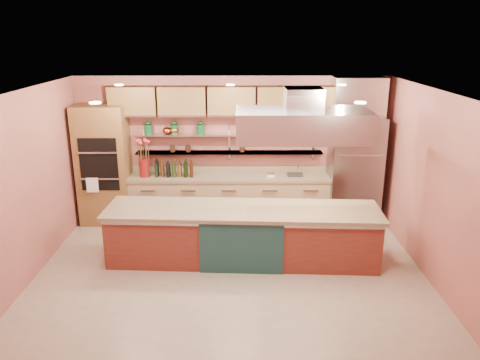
{
  "coord_description": "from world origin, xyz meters",
  "views": [
    {
      "loc": [
        0.13,
        -6.45,
        3.58
      ],
      "look_at": [
        0.15,
        1.0,
        1.22
      ],
      "focal_mm": 35.0,
      "sensor_mm": 36.0,
      "label": 1
    }
  ],
  "objects_px": {
    "island": "(243,234)",
    "copper_kettle": "(167,131)",
    "green_canister": "(201,130)",
    "kitchen_scale": "(271,174)",
    "flower_vase": "(144,168)",
    "refrigerator": "(354,170)"
  },
  "relations": [
    {
      "from": "flower_vase",
      "to": "copper_kettle",
      "type": "relative_size",
      "value": 2.03
    },
    {
      "from": "refrigerator",
      "to": "island",
      "type": "distance_m",
      "value": 2.77
    },
    {
      "from": "refrigerator",
      "to": "flower_vase",
      "type": "height_order",
      "value": "refrigerator"
    },
    {
      "from": "refrigerator",
      "to": "flower_vase",
      "type": "relative_size",
      "value": 6.13
    },
    {
      "from": "island",
      "to": "kitchen_scale",
      "type": "xyz_separation_m",
      "value": [
        0.56,
        1.64,
        0.52
      ]
    },
    {
      "from": "green_canister",
      "to": "kitchen_scale",
      "type": "bearing_deg",
      "value": -9.36
    },
    {
      "from": "refrigerator",
      "to": "kitchen_scale",
      "type": "bearing_deg",
      "value": 179.64
    },
    {
      "from": "flower_vase",
      "to": "island",
      "type": "bearing_deg",
      "value": -41.22
    },
    {
      "from": "kitchen_scale",
      "to": "copper_kettle",
      "type": "height_order",
      "value": "copper_kettle"
    },
    {
      "from": "refrigerator",
      "to": "flower_vase",
      "type": "xyz_separation_m",
      "value": [
        -4.03,
        0.01,
        0.05
      ]
    },
    {
      "from": "flower_vase",
      "to": "copper_kettle",
      "type": "height_order",
      "value": "copper_kettle"
    },
    {
      "from": "flower_vase",
      "to": "copper_kettle",
      "type": "xyz_separation_m",
      "value": [
        0.44,
        0.22,
        0.68
      ]
    },
    {
      "from": "island",
      "to": "flower_vase",
      "type": "distance_m",
      "value": 2.57
    },
    {
      "from": "kitchen_scale",
      "to": "refrigerator",
      "type": "bearing_deg",
      "value": -0.16
    },
    {
      "from": "island",
      "to": "copper_kettle",
      "type": "xyz_separation_m",
      "value": [
        -1.43,
        1.86,
        1.34
      ]
    },
    {
      "from": "refrigerator",
      "to": "green_canister",
      "type": "relative_size",
      "value": 13.07
    },
    {
      "from": "copper_kettle",
      "to": "green_canister",
      "type": "height_order",
      "value": "green_canister"
    },
    {
      "from": "kitchen_scale",
      "to": "green_canister",
      "type": "height_order",
      "value": "green_canister"
    },
    {
      "from": "island",
      "to": "kitchen_scale",
      "type": "relative_size",
      "value": 30.18
    },
    {
      "from": "kitchen_scale",
      "to": "flower_vase",
      "type": "bearing_deg",
      "value": -179.8
    },
    {
      "from": "island",
      "to": "refrigerator",
      "type": "bearing_deg",
      "value": 39.9
    },
    {
      "from": "island",
      "to": "green_canister",
      "type": "distance_m",
      "value": 2.42
    }
  ]
}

